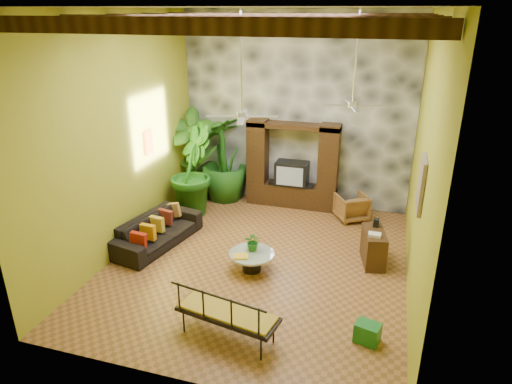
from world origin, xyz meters
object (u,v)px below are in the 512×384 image
(tall_plant_a, at_px, (193,156))
(tall_plant_c, at_px, (224,158))
(entertainment_center, at_px, (292,171))
(side_console, at_px, (373,247))
(coffee_table, at_px, (252,259))
(ceiling_fan_back, at_px, (353,94))
(iron_bench, at_px, (226,313))
(tall_plant_b, at_px, (191,171))
(sofa, at_px, (157,231))
(wicker_armchair, at_px, (352,207))
(ceiling_fan_front, at_px, (242,104))
(green_bin, at_px, (367,333))

(tall_plant_a, height_order, tall_plant_c, tall_plant_a)
(entertainment_center, bearing_deg, side_console, -47.00)
(tall_plant_a, relative_size, coffee_table, 2.77)
(ceiling_fan_back, bearing_deg, iron_bench, -110.64)
(ceiling_fan_back, xyz_separation_m, tall_plant_b, (-3.96, 0.73, -2.25))
(ceiling_fan_back, height_order, tall_plant_b, ceiling_fan_back)
(sofa, bearing_deg, wicker_armchair, -45.79)
(ceiling_fan_front, distance_m, wicker_armchair, 4.73)
(iron_bench, bearing_deg, green_bin, 26.55)
(entertainment_center, bearing_deg, ceiling_fan_front, -93.24)
(tall_plant_b, bearing_deg, entertainment_center, 27.12)
(sofa, bearing_deg, tall_plant_a, 16.75)
(iron_bench, bearing_deg, coffee_table, 107.00)
(entertainment_center, xyz_separation_m, ceiling_fan_front, (-0.20, -3.54, 2.44))
(iron_bench, relative_size, green_bin, 4.55)
(ceiling_fan_back, height_order, green_bin, ceiling_fan_back)
(iron_bench, bearing_deg, entertainment_center, 102.63)
(entertainment_center, bearing_deg, green_bin, -64.69)
(green_bin, bearing_deg, tall_plant_c, 130.65)
(ceiling_fan_front, bearing_deg, green_bin, -29.99)
(tall_plant_c, distance_m, coffee_table, 4.02)
(wicker_armchair, relative_size, side_console, 0.82)
(iron_bench, bearing_deg, side_console, 67.09)
(wicker_armchair, height_order, coffee_table, wicker_armchair)
(ceiling_fan_back, distance_m, sofa, 5.16)
(ceiling_fan_front, relative_size, wicker_armchair, 2.54)
(ceiling_fan_back, distance_m, tall_plant_b, 4.61)
(ceiling_fan_front, bearing_deg, tall_plant_a, 127.96)
(entertainment_center, height_order, side_console, entertainment_center)
(tall_plant_a, xyz_separation_m, side_console, (4.94, -2.06, -0.92))
(tall_plant_c, bearing_deg, coffee_table, -61.73)
(ceiling_fan_back, height_order, side_console, ceiling_fan_back)
(entertainment_center, height_order, tall_plant_a, tall_plant_a)
(tall_plant_a, xyz_separation_m, iron_bench, (2.84, -5.24, -0.75))
(wicker_armchair, bearing_deg, side_console, 76.77)
(entertainment_center, bearing_deg, tall_plant_c, -178.42)
(coffee_table, bearing_deg, entertainment_center, 89.36)
(tall_plant_a, height_order, iron_bench, tall_plant_a)
(coffee_table, height_order, side_console, side_console)
(side_console, bearing_deg, ceiling_fan_front, -169.22)
(entertainment_center, relative_size, tall_plant_c, 1.02)
(sofa, distance_m, tall_plant_c, 3.15)
(sofa, xyz_separation_m, tall_plant_a, (-0.24, 2.63, 0.95))
(iron_bench, bearing_deg, ceiling_fan_back, 79.93)
(ceiling_fan_back, distance_m, coffee_table, 3.88)
(sofa, xyz_separation_m, tall_plant_b, (0.05, 1.84, 0.82))
(sofa, height_order, green_bin, sofa)
(iron_bench, height_order, side_console, iron_bench)
(sofa, distance_m, tall_plant_b, 2.01)
(ceiling_fan_back, bearing_deg, tall_plant_a, 160.18)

